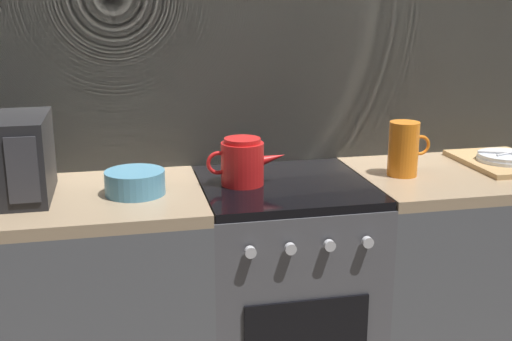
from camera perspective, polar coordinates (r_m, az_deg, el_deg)
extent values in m
cube|color=#B2AD9E|center=(2.51, 0.77, 7.58)|extent=(3.60, 0.05, 2.40)
cube|color=silver|center=(2.49, 0.89, 7.51)|extent=(3.58, 0.01, 2.39)
cube|color=#515459|center=(2.40, -19.42, -13.16)|extent=(1.20, 0.60, 0.86)
cube|color=#9E8466|center=(2.23, -20.45, -2.89)|extent=(1.20, 0.60, 0.04)
cube|color=#4C4C51|center=(2.44, 2.46, -11.61)|extent=(0.60, 0.60, 0.87)
cube|color=black|center=(2.27, 2.59, -1.43)|extent=(0.59, 0.59, 0.03)
cube|color=black|center=(2.17, 4.57, -14.80)|extent=(0.42, 0.01, 0.28)
cylinder|color=#B7B7BC|center=(1.97, -0.51, -7.32)|extent=(0.04, 0.02, 0.04)
cylinder|color=#B7B7BC|center=(2.00, 3.10, -7.01)|extent=(0.04, 0.02, 0.04)
cylinder|color=#B7B7BC|center=(2.04, 6.60, -6.68)|extent=(0.04, 0.02, 0.04)
cylinder|color=#B7B7BC|center=(2.08, 9.96, -6.34)|extent=(0.04, 0.02, 0.04)
cube|color=#515459|center=(2.79, 20.89, -9.17)|extent=(1.20, 0.60, 0.86)
cube|color=#9E8466|center=(2.64, 21.82, -0.23)|extent=(1.20, 0.60, 0.04)
cube|color=#333338|center=(2.03, -20.18, 0.01)|extent=(0.09, 0.01, 0.21)
cylinder|color=red|center=(2.22, -1.23, 0.62)|extent=(0.15, 0.15, 0.15)
cylinder|color=red|center=(2.20, -1.24, 2.71)|extent=(0.13, 0.13, 0.02)
cone|color=red|center=(2.24, 1.53, 1.14)|extent=(0.10, 0.04, 0.05)
torus|color=red|center=(2.21, -3.39, 0.68)|extent=(0.08, 0.01, 0.08)
cylinder|color=teal|center=(2.16, -10.77, -1.05)|extent=(0.20, 0.20, 0.08)
cylinder|color=orange|center=(2.39, 13.02, 1.92)|extent=(0.11, 0.11, 0.20)
torus|color=orange|center=(2.42, 14.47, 2.22)|extent=(0.08, 0.01, 0.08)
cube|color=tan|center=(2.68, 21.19, 0.71)|extent=(0.30, 0.40, 0.02)
cylinder|color=silver|center=(2.66, 21.46, 0.96)|extent=(0.22, 0.22, 0.01)
cylinder|color=silver|center=(2.66, 21.49, 1.25)|extent=(0.21, 0.21, 0.01)
cylinder|color=silver|center=(2.67, 21.87, 1.50)|extent=(0.16, 0.07, 0.01)
cube|color=silver|center=(2.65, 21.03, 1.52)|extent=(0.16, 0.09, 0.00)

